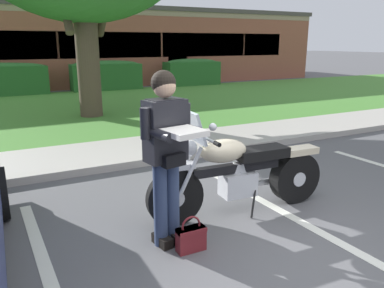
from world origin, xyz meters
name	(u,v)px	position (x,y,z in m)	size (l,w,h in m)	color
ground_plane	(277,264)	(0.00, 0.00, 0.00)	(140.00, 140.00, 0.00)	#565659
curb_strip	(148,161)	(0.00, 3.28, 0.06)	(60.00, 0.20, 0.12)	#ADA89E
concrete_walk	(131,149)	(0.00, 4.13, 0.04)	(60.00, 1.50, 0.08)	#ADA89E
grass_lawn	(78,109)	(0.00, 9.12, 0.03)	(60.00, 8.47, 0.06)	#478433
stall_stripe_1	(325,235)	(0.80, 0.20, 0.00)	(0.12, 4.40, 0.01)	silver
motorcycle	(245,172)	(0.39, 1.08, 0.49)	(2.24, 0.82, 1.26)	black
rider_person	(167,146)	(-0.72, 0.80, 1.01)	(0.53, 0.62, 1.70)	black
handbag	(191,237)	(-0.58, 0.57, 0.14)	(0.28, 0.13, 0.36)	maroon
hedge_center_right	(106,75)	(2.01, 13.32, 0.65)	(2.82, 0.90, 1.24)	#286028
hedge_right	(192,72)	(5.98, 13.32, 0.65)	(2.55, 0.90, 1.24)	#286028
brick_building	(43,46)	(0.34, 19.44, 1.78)	(27.22, 10.41, 3.55)	#93513D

